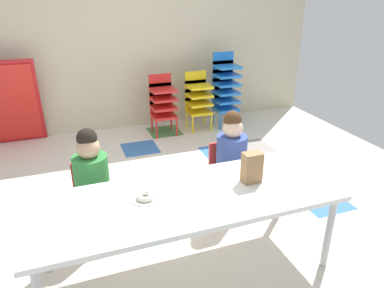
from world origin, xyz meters
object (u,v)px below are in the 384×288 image
object	(u,v)px
seated_child_middle_seat	(231,152)
paper_bag_brown	(252,168)
kid_chair_red_stack	(163,101)
donut_powdered_on_plate	(145,196)
seated_child_near_camera	(91,175)
paper_plate_near_edge	(146,199)
kid_chair_yellow_stack	(198,97)
craft_table	(187,202)
folded_activity_table	(1,104)
kid_chair_blue_stack	(225,86)

from	to	relation	value
seated_child_middle_seat	paper_bag_brown	world-z (taller)	seated_child_middle_seat
kid_chair_red_stack	donut_powdered_on_plate	world-z (taller)	kid_chair_red_stack
seated_child_near_camera	paper_plate_near_edge	xyz separation A→B (m)	(0.29, -0.55, 0.05)
seated_child_near_camera	seated_child_middle_seat	xyz separation A→B (m)	(1.16, 0.00, 0.00)
seated_child_middle_seat	kid_chair_yellow_stack	bearing A→B (deg)	77.00
kid_chair_red_stack	paper_bag_brown	bearing A→B (deg)	-91.76
paper_bag_brown	donut_powdered_on_plate	distance (m)	0.75
craft_table	seated_child_middle_seat	xyz separation A→B (m)	(0.61, 0.60, 0.00)
kid_chair_yellow_stack	paper_bag_brown	bearing A→B (deg)	-102.85
kid_chair_red_stack	kid_chair_yellow_stack	bearing A→B (deg)	0.00
paper_plate_near_edge	craft_table	bearing A→B (deg)	-10.75
craft_table	paper_bag_brown	distance (m)	0.51
seated_child_near_camera	folded_activity_table	bearing A→B (deg)	110.47
kid_chair_yellow_stack	kid_chair_blue_stack	xyz separation A→B (m)	(0.41, 0.00, 0.12)
craft_table	kid_chair_yellow_stack	xyz separation A→B (m)	(1.07, 2.60, -0.09)
kid_chair_red_stack	paper_bag_brown	xyz separation A→B (m)	(-0.08, -2.57, 0.25)
seated_child_near_camera	kid_chair_red_stack	size ratio (longest dim) A/B	1.15
kid_chair_yellow_stack	donut_powdered_on_plate	bearing A→B (deg)	-117.68
kid_chair_red_stack	folded_activity_table	world-z (taller)	folded_activity_table
seated_child_near_camera	folded_activity_table	xyz separation A→B (m)	(-0.85, 2.27, -0.02)
kid_chair_yellow_stack	kid_chair_blue_stack	bearing A→B (deg)	0.07
seated_child_middle_seat	kid_chair_blue_stack	world-z (taller)	kid_chair_blue_stack
paper_bag_brown	paper_plate_near_edge	xyz separation A→B (m)	(-0.75, 0.02, -0.11)
kid_chair_blue_stack	folded_activity_table	distance (m)	2.90
craft_table	kid_chair_blue_stack	size ratio (longest dim) A/B	1.94
seated_child_middle_seat	kid_chair_red_stack	size ratio (longest dim) A/B	1.15
folded_activity_table	paper_plate_near_edge	xyz separation A→B (m)	(1.14, -2.82, 0.06)
kid_chair_yellow_stack	donut_powdered_on_plate	distance (m)	2.88
craft_table	paper_bag_brown	xyz separation A→B (m)	(0.48, 0.03, 0.16)
folded_activity_table	paper_plate_near_edge	distance (m)	3.04
kid_chair_blue_stack	paper_plate_near_edge	world-z (taller)	kid_chair_blue_stack
kid_chair_yellow_stack	seated_child_near_camera	bearing A→B (deg)	-129.13
kid_chair_yellow_stack	paper_plate_near_edge	size ratio (longest dim) A/B	4.44
seated_child_middle_seat	donut_powdered_on_plate	distance (m)	1.03
kid_chair_blue_stack	paper_plate_near_edge	size ratio (longest dim) A/B	5.78
craft_table	paper_bag_brown	world-z (taller)	paper_bag_brown
kid_chair_red_stack	folded_activity_table	xyz separation A→B (m)	(-1.96, 0.27, 0.08)
seated_child_middle_seat	paper_plate_near_edge	xyz separation A→B (m)	(-0.87, -0.55, 0.05)
seated_child_middle_seat	kid_chair_yellow_stack	size ratio (longest dim) A/B	1.15
paper_plate_near_edge	kid_chair_red_stack	bearing A→B (deg)	71.98
seated_child_middle_seat	kid_chair_yellow_stack	xyz separation A→B (m)	(0.46, 2.00, -0.10)
paper_bag_brown	paper_plate_near_edge	world-z (taller)	paper_bag_brown
kid_chair_yellow_stack	folded_activity_table	size ratio (longest dim) A/B	0.74
seated_child_near_camera	kid_chair_blue_stack	bearing A→B (deg)	44.46
donut_powdered_on_plate	folded_activity_table	bearing A→B (deg)	111.96
paper_bag_brown	paper_plate_near_edge	distance (m)	0.76
kid_chair_red_stack	seated_child_near_camera	bearing A→B (deg)	-119.23
craft_table	donut_powdered_on_plate	size ratio (longest dim) A/B	16.92
seated_child_near_camera	paper_plate_near_edge	world-z (taller)	seated_child_near_camera
kid_chair_red_stack	kid_chair_blue_stack	xyz separation A→B (m)	(0.92, 0.00, 0.12)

